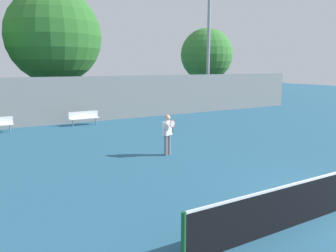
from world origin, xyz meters
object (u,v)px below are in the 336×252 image
(tree_green_tall, at_px, (207,55))
(tree_dark_dense, at_px, (54,37))
(tennis_player, at_px, (168,132))
(bench_courtside_far, at_px, (84,117))
(light_pole_far_right, at_px, (209,29))

(tree_green_tall, relative_size, tree_dark_dense, 0.79)
(tennis_player, xyz_separation_m, tree_dark_dense, (-1.50, 13.68, 4.74))
(tennis_player, relative_size, tree_dark_dense, 0.19)
(bench_courtside_far, xyz_separation_m, light_pole_far_right, (10.56, 1.38, 5.98))
(tennis_player, distance_m, tree_green_tall, 19.35)
(light_pole_far_right, bearing_deg, bench_courtside_far, -172.54)
(tree_dark_dense, bearing_deg, tree_green_tall, 2.41)
(tree_green_tall, bearing_deg, tennis_player, -131.29)
(tennis_player, height_order, tree_dark_dense, tree_dark_dense)
(tree_green_tall, bearing_deg, bench_courtside_far, -157.61)
(tennis_player, relative_size, light_pole_far_right, 0.15)
(tennis_player, bearing_deg, light_pole_far_right, 31.10)
(bench_courtside_far, height_order, light_pole_far_right, light_pole_far_right)
(tennis_player, relative_size, bench_courtside_far, 0.92)
(tennis_player, xyz_separation_m, tree_green_tall, (12.53, 14.27, 3.72))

